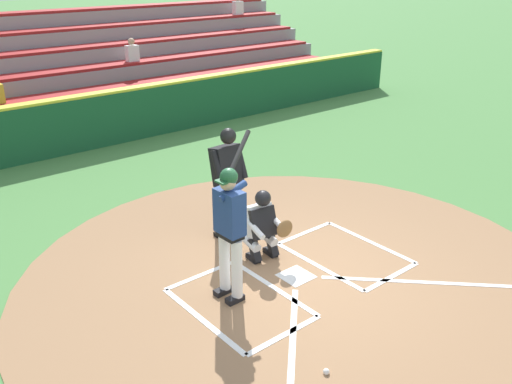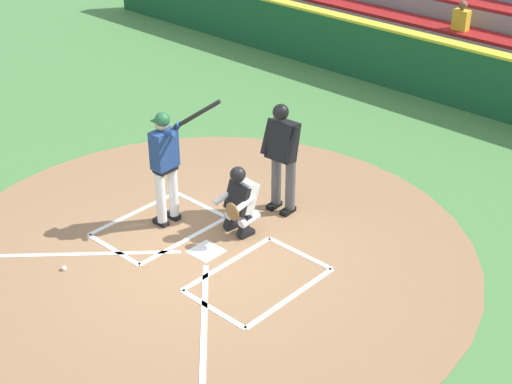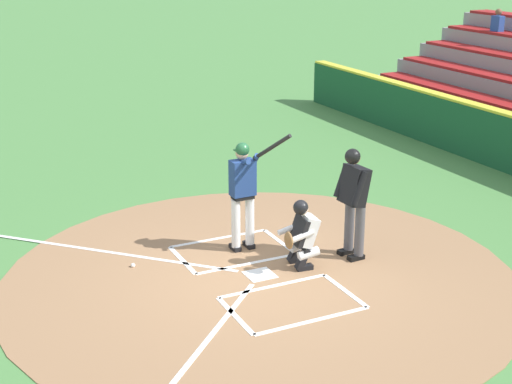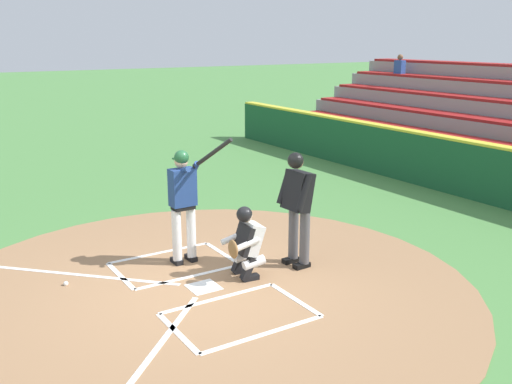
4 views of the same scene
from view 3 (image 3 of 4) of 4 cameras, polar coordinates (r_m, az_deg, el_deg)
The scene contains 7 objects.
ground_plane at distance 11.70m, azimuth 0.31°, elevation -6.41°, with size 120.00×120.00×0.00m, color #4C8442.
dirt_circle at distance 11.69m, azimuth 0.31°, elevation -6.38°, with size 8.00×8.00×0.01m, color #99704C.
home_plate_and_chalk at distance 11.37m, azimuth -3.71°, elevation -7.15°, with size 7.93×4.91×0.01m.
batter at distance 12.23m, azimuth -0.96°, elevation 0.29°, with size 0.92×0.73×2.13m.
catcher at distance 11.78m, azimuth 3.50°, elevation -3.12°, with size 0.59×0.65×1.13m.
plate_umpire at distance 12.05m, azimuth 7.49°, elevation -0.28°, with size 0.60×0.44×1.86m.
baseball at distance 12.11m, azimuth -9.40°, elevation -5.57°, with size 0.07×0.07×0.07m, color white.
Camera 3 is at (-9.50, 4.66, 4.99)m, focal length 52.23 mm.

